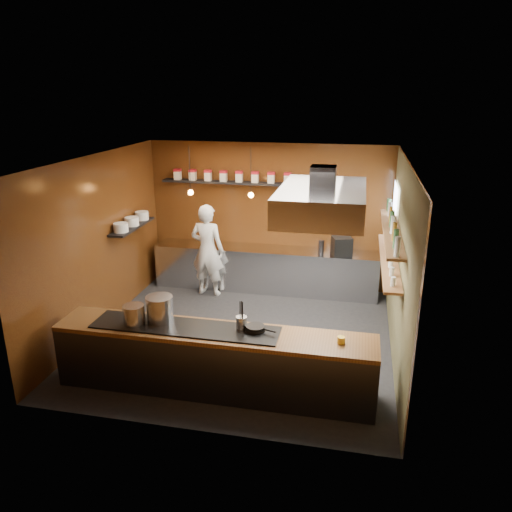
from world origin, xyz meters
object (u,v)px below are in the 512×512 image
(stockpot_large, at_px, (160,309))
(chef, at_px, (207,250))
(extractor_hood, at_px, (322,201))
(stockpot_small, at_px, (134,315))
(espresso_machine, at_px, (342,246))

(stockpot_large, height_order, chef, chef)
(extractor_hood, xyz_separation_m, stockpot_small, (-2.40, -1.26, -1.43))
(stockpot_small, distance_m, espresso_machine, 4.59)
(stockpot_small, distance_m, chef, 3.36)
(espresso_machine, distance_m, chef, 2.67)
(stockpot_large, xyz_separation_m, espresso_machine, (2.33, 3.59, -0.04))
(extractor_hood, bearing_deg, stockpot_small, -152.26)
(stockpot_large, bearing_deg, stockpot_small, -152.32)
(extractor_hood, relative_size, stockpot_large, 5.33)
(stockpot_small, bearing_deg, stockpot_large, 27.68)
(extractor_hood, relative_size, chef, 1.06)
(extractor_hood, bearing_deg, stockpot_large, -152.25)
(extractor_hood, xyz_separation_m, stockpot_large, (-2.09, -1.10, -1.38))
(stockpot_small, bearing_deg, espresso_machine, 54.86)
(espresso_machine, bearing_deg, chef, 170.89)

